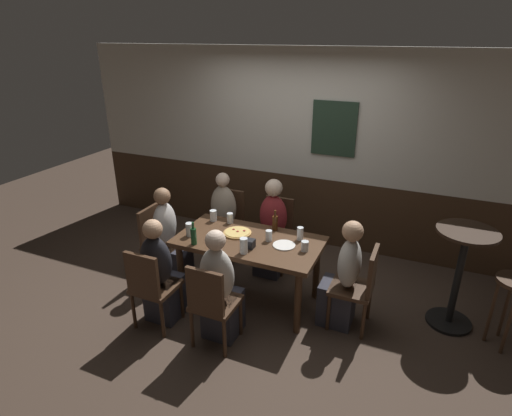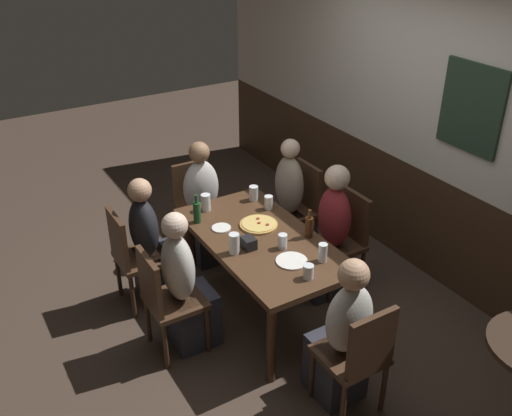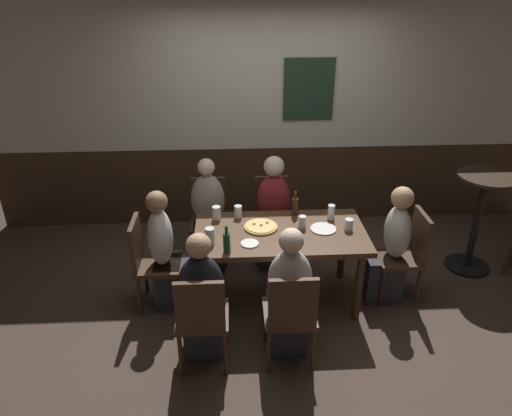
% 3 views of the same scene
% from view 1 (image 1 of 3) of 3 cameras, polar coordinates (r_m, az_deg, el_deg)
% --- Properties ---
extents(ground_plane, '(12.00, 12.00, 0.00)m').
position_cam_1_polar(ground_plane, '(4.76, -0.92, -12.28)').
color(ground_plane, '#423328').
extents(wall_back, '(6.40, 0.13, 2.60)m').
position_cam_1_polar(wall_back, '(5.62, 6.06, 7.95)').
color(wall_back, '#3D2819').
rests_on(wall_back, ground_plane).
extents(dining_table, '(1.52, 0.81, 0.74)m').
position_cam_1_polar(dining_table, '(4.41, -0.98, -5.39)').
color(dining_table, '#472D1C').
rests_on(dining_table, ground_plane).
extents(chair_head_west, '(0.40, 0.40, 0.88)m').
position_cam_1_polar(chair_head_west, '(5.04, -13.29, -4.22)').
color(chair_head_west, '#422B1C').
rests_on(chair_head_west, ground_plane).
extents(chair_mid_near, '(0.40, 0.40, 0.88)m').
position_cam_1_polar(chair_mid_near, '(3.88, -6.11, -12.63)').
color(chair_mid_near, '#422B1C').
rests_on(chair_mid_near, ground_plane).
extents(chair_head_east, '(0.40, 0.40, 0.88)m').
position_cam_1_polar(chair_head_east, '(4.21, 14.03, -10.10)').
color(chair_head_east, '#422B1C').
rests_on(chair_head_east, ground_plane).
extents(chair_left_far, '(0.40, 0.40, 0.88)m').
position_cam_1_polar(chair_left_far, '(5.41, -3.84, -1.66)').
color(chair_left_far, '#422B1C').
rests_on(chair_left_far, ground_plane).
extents(chair_left_near, '(0.40, 0.40, 0.88)m').
position_cam_1_polar(chair_left_near, '(4.20, -14.24, -10.19)').
color(chair_left_near, '#422B1C').
rests_on(chair_left_near, ground_plane).
extents(chair_mid_far, '(0.40, 0.40, 0.88)m').
position_cam_1_polar(chair_mid_far, '(5.16, 2.81, -2.90)').
color(chair_mid_far, '#422B1C').
rests_on(chair_mid_far, ground_plane).
extents(person_head_west, '(0.37, 0.34, 1.16)m').
position_cam_1_polar(person_head_west, '(4.95, -11.76, -4.69)').
color(person_head_west, '#2D2D38').
rests_on(person_head_west, ground_plane).
extents(person_mid_near, '(0.34, 0.37, 1.16)m').
position_cam_1_polar(person_mid_near, '(4.00, -4.95, -11.52)').
color(person_mid_near, '#2D2D38').
rests_on(person_mid_near, ground_plane).
extents(person_head_east, '(0.37, 0.34, 1.14)m').
position_cam_1_polar(person_head_east, '(4.24, 11.84, -9.85)').
color(person_head_east, '#2D2D38').
rests_on(person_head_east, ground_plane).
extents(person_left_far, '(0.34, 0.37, 1.17)m').
position_cam_1_polar(person_left_far, '(5.28, -4.64, -2.38)').
color(person_left_far, '#2D2D38').
rests_on(person_left_far, ground_plane).
extents(person_left_near, '(0.34, 0.37, 1.14)m').
position_cam_1_polar(person_left_near, '(4.32, -12.92, -9.35)').
color(person_left_near, '#2D2D38').
rests_on(person_left_near, ground_plane).
extents(person_mid_far, '(0.34, 0.37, 1.18)m').
position_cam_1_polar(person_mid_far, '(5.02, 2.16, -3.56)').
color(person_mid_far, '#2D2D38').
rests_on(person_mid_far, ground_plane).
extents(pizza, '(0.30, 0.30, 0.03)m').
position_cam_1_polar(pizza, '(4.49, -2.57, -3.40)').
color(pizza, tan).
rests_on(pizza, dining_table).
extents(beer_glass_tall, '(0.08, 0.08, 0.16)m').
position_cam_1_polar(beer_glass_tall, '(4.08, -1.70, -5.28)').
color(beer_glass_tall, silver).
rests_on(beer_glass_tall, dining_table).
extents(tumbler_water, '(0.07, 0.07, 0.12)m').
position_cam_1_polar(tumbler_water, '(4.33, 1.77, -3.91)').
color(tumbler_water, silver).
rests_on(tumbler_water, dining_table).
extents(highball_clear, '(0.08, 0.08, 0.13)m').
position_cam_1_polar(highball_clear, '(4.80, -5.88, -1.14)').
color(highball_clear, silver).
rests_on(highball_clear, dining_table).
extents(beer_glass_half, '(0.07, 0.07, 0.14)m').
position_cam_1_polar(beer_glass_half, '(4.36, 6.07, -3.59)').
color(beer_glass_half, silver).
rests_on(beer_glass_half, dining_table).
extents(pint_glass_stout, '(0.07, 0.07, 0.10)m').
position_cam_1_polar(pint_glass_stout, '(4.16, 6.71, -5.28)').
color(pint_glass_stout, silver).
rests_on(pint_glass_stout, dining_table).
extents(pint_glass_amber, '(0.08, 0.08, 0.14)m').
position_cam_1_polar(pint_glass_amber, '(4.48, -9.10, -3.03)').
color(pint_glass_amber, silver).
rests_on(pint_glass_amber, dining_table).
extents(pint_glass_pale, '(0.07, 0.07, 0.12)m').
position_cam_1_polar(pint_glass_pale, '(4.73, -3.59, -1.43)').
color(pint_glass_pale, silver).
rests_on(pint_glass_pale, dining_table).
extents(beer_bottle_green, '(0.06, 0.06, 0.24)m').
position_cam_1_polar(beer_bottle_green, '(4.28, -8.56, -3.78)').
color(beer_bottle_green, '#194723').
rests_on(beer_bottle_green, dining_table).
extents(beer_bottle_brown, '(0.06, 0.06, 0.23)m').
position_cam_1_polar(beer_bottle_brown, '(4.54, 2.63, -2.00)').
color(beer_bottle_brown, '#42230F').
rests_on(beer_bottle_brown, dining_table).
extents(plate_white_large, '(0.23, 0.23, 0.01)m').
position_cam_1_polar(plate_white_large, '(4.25, 3.87, -5.12)').
color(plate_white_large, white).
rests_on(plate_white_large, dining_table).
extents(plate_white_small, '(0.15, 0.15, 0.01)m').
position_cam_1_polar(plate_white_small, '(4.32, -5.52, -4.68)').
color(plate_white_small, white).
rests_on(plate_white_small, dining_table).
extents(condiment_caddy, '(0.11, 0.09, 0.09)m').
position_cam_1_polar(condiment_caddy, '(4.19, -0.96, -4.90)').
color(condiment_caddy, black).
rests_on(condiment_caddy, dining_table).
extents(side_bar_table, '(0.56, 0.56, 1.05)m').
position_cam_1_polar(side_bar_table, '(4.52, 26.13, -7.73)').
color(side_bar_table, black).
rests_on(side_bar_table, ground_plane).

